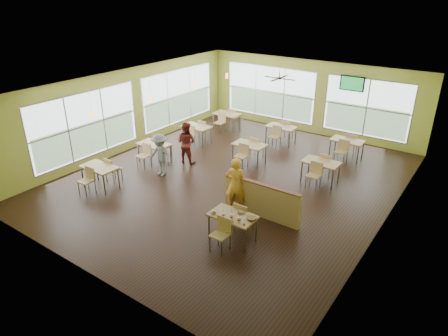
{
  "coord_description": "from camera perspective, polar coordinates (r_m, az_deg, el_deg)",
  "views": [
    {
      "loc": [
        6.84,
        -10.23,
        6.04
      ],
      "look_at": [
        0.42,
        -1.14,
        0.95
      ],
      "focal_mm": 32.0,
      "sensor_mm": 36.0,
      "label": 1
    }
  ],
  "objects": [
    {
      "name": "man_plaid",
      "position": [
        11.46,
        1.69,
        -2.41
      ],
      "size": [
        0.71,
        0.59,
        1.68
      ],
      "primitive_type": "imported",
      "rotation": [
        0.0,
        0.0,
        3.49
      ],
      "color": "orange",
      "rests_on": "floor"
    },
    {
      "name": "cup_red_far",
      "position": [
        9.87,
        2.17,
        -7.35
      ],
      "size": [
        0.1,
        0.1,
        0.37
      ],
      "color": "white",
      "rests_on": "main_table"
    },
    {
      "name": "wrapper_left",
      "position": [
        10.23,
        -1.52,
        -6.46
      ],
      "size": [
        0.19,
        0.18,
        0.04
      ],
      "primitive_type": "ellipsoid",
      "rotation": [
        0.0,
        0.0,
        -0.38
      ],
      "color": "#9F824D",
      "rests_on": "main_table"
    },
    {
      "name": "dining_tables",
      "position": [
        15.3,
        1.67,
        3.86
      ],
      "size": [
        6.92,
        8.72,
        0.87
      ],
      "color": "tan",
      "rests_on": "floor"
    },
    {
      "name": "cup_blue",
      "position": [
        10.19,
        -1.41,
        -6.3
      ],
      "size": [
        0.08,
        0.08,
        0.31
      ],
      "color": "white",
      "rests_on": "main_table"
    },
    {
      "name": "cup_yellow",
      "position": [
        10.07,
        -0.07,
        -6.71
      ],
      "size": [
        0.08,
        0.08,
        0.3
      ],
      "color": "white",
      "rests_on": "main_table"
    },
    {
      "name": "cup_red_near",
      "position": [
        10.0,
        1.11,
        -6.91
      ],
      "size": [
        0.1,
        0.1,
        0.35
      ],
      "color": "white",
      "rests_on": "main_table"
    },
    {
      "name": "pendant_lights",
      "position": [
        15.25,
        -7.33,
        10.77
      ],
      "size": [
        0.11,
        7.31,
        0.86
      ],
      "color": "#2D2119",
      "rests_on": "ceiling"
    },
    {
      "name": "ketchup_cup",
      "position": [
        9.8,
        2.9,
        -8.06
      ],
      "size": [
        0.06,
        0.06,
        0.02
      ],
      "primitive_type": "cylinder",
      "color": "maroon",
      "rests_on": "main_table"
    },
    {
      "name": "wrapper_mid",
      "position": [
        10.27,
        2.4,
        -6.29
      ],
      "size": [
        0.25,
        0.23,
        0.05
      ],
      "primitive_type": "ellipsoid",
      "rotation": [
        0.0,
        0.0,
        0.26
      ],
      "color": "#9F824D",
      "rests_on": "main_table"
    },
    {
      "name": "ceiling_fan",
      "position": [
        15.21,
        7.92,
        12.61
      ],
      "size": [
        1.25,
        1.25,
        0.29
      ],
      "color": "#2D2119",
      "rests_on": "ceiling"
    },
    {
      "name": "tv_backwall",
      "position": [
        17.27,
        17.84,
        11.42
      ],
      "size": [
        1.0,
        0.07,
        0.6
      ],
      "color": "black",
      "rests_on": "wall_back"
    },
    {
      "name": "food_basket",
      "position": [
        10.01,
        3.96,
        -7.18
      ],
      "size": [
        0.26,
        0.26,
        0.06
      ],
      "color": "black",
      "rests_on": "main_table"
    },
    {
      "name": "main_table",
      "position": [
        10.24,
        1.23,
        -7.31
      ],
      "size": [
        1.22,
        1.52,
        0.87
      ],
      "color": "tan",
      "rests_on": "floor"
    },
    {
      "name": "wrapper_right",
      "position": [
        9.89,
        0.99,
        -7.65
      ],
      "size": [
        0.16,
        0.15,
        0.04
      ],
      "primitive_type": "ellipsoid",
      "rotation": [
        0.0,
        0.0,
        -0.06
      ],
      "color": "#9F824D",
      "rests_on": "main_table"
    },
    {
      "name": "window_bays",
      "position": [
        16.96,
        -0.26,
        8.97
      ],
      "size": [
        9.24,
        10.24,
        2.38
      ],
      "color": "white",
      "rests_on": "room"
    },
    {
      "name": "patron_grey",
      "position": [
        13.87,
        -9.12,
        1.87
      ],
      "size": [
        1.02,
        0.64,
        1.52
      ],
      "primitive_type": "imported",
      "rotation": [
        0.0,
        0.0,
        -0.08
      ],
      "color": "slate",
      "rests_on": "floor"
    },
    {
      "name": "patron_maroon",
      "position": [
        14.79,
        -5.44,
        3.64
      ],
      "size": [
        0.84,
        0.7,
        1.57
      ],
      "primitive_type": "imported",
      "rotation": [
        0.0,
        0.0,
        3.29
      ],
      "color": "maroon",
      "rests_on": "floor"
    },
    {
      "name": "half_wall_divider",
      "position": [
        11.36,
        5.34,
        -4.59
      ],
      "size": [
        2.4,
        0.14,
        1.04
      ],
      "color": "tan",
      "rests_on": "floor"
    },
    {
      "name": "room",
      "position": [
        13.08,
        1.38,
        4.72
      ],
      "size": [
        12.0,
        12.04,
        3.2
      ],
      "color": "black",
      "rests_on": "ground"
    }
  ]
}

